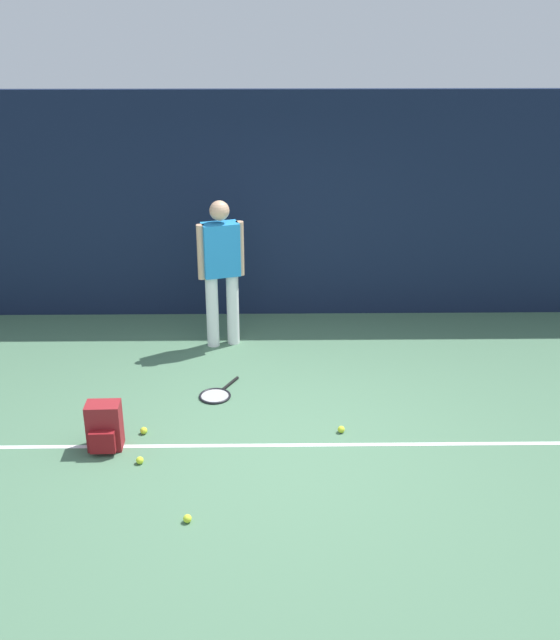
{
  "coord_description": "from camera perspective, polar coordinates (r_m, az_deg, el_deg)",
  "views": [
    {
      "loc": [
        -0.08,
        -5.9,
        3.69
      ],
      "look_at": [
        0.0,
        0.4,
        1.0
      ],
      "focal_mm": 42.14,
      "sensor_mm": 36.0,
      "label": 1
    }
  ],
  "objects": [
    {
      "name": "tennis_ball_by_fence",
      "position": [
        6.69,
        -10.6,
        -10.43
      ],
      "size": [
        0.07,
        0.07,
        0.07
      ],
      "primitive_type": "sphere",
      "color": "#CCE033",
      "rests_on": "ground"
    },
    {
      "name": "tennis_ball_far_left",
      "position": [
        7.03,
        4.67,
        -8.27
      ],
      "size": [
        0.07,
        0.07,
        0.07
      ],
      "primitive_type": "sphere",
      "color": "#CCE033",
      "rests_on": "ground"
    },
    {
      "name": "ground_plane",
      "position": [
        6.96,
        0.04,
        -8.91
      ],
      "size": [
        12.0,
        12.0,
        0.0
      ],
      "primitive_type": "plane",
      "color": "#4C7556"
    },
    {
      "name": "tennis_ball_mid_court",
      "position": [
        5.98,
        -7.05,
        -14.74
      ],
      "size": [
        0.07,
        0.07,
        0.07
      ],
      "primitive_type": "sphere",
      "color": "#CCE033",
      "rests_on": "ground"
    },
    {
      "name": "tennis_player",
      "position": [
        8.41,
        -4.49,
        4.18
      ],
      "size": [
        0.51,
        0.32,
        1.7
      ],
      "rotation": [
        0.0,
        0.0,
        -2.86
      ],
      "color": "white",
      "rests_on": "ground"
    },
    {
      "name": "tennis_ball_near_player",
      "position": [
        7.11,
        -10.3,
        -8.26
      ],
      "size": [
        0.07,
        0.07,
        0.07
      ],
      "primitive_type": "sphere",
      "color": "#CCE033",
      "rests_on": "ground"
    },
    {
      "name": "tennis_racket",
      "position": [
        7.66,
        -4.85,
        -5.67
      ],
      "size": [
        0.45,
        0.62,
        0.03
      ],
      "rotation": [
        0.0,
        0.0,
        4.22
      ],
      "color": "black",
      "rests_on": "ground"
    },
    {
      "name": "court_line",
      "position": [
        6.84,
        0.06,
        -9.48
      ],
      "size": [
        9.0,
        0.05,
        0.0
      ],
      "primitive_type": "cube",
      "color": "white",
      "rests_on": "ground"
    },
    {
      "name": "back_fence",
      "position": [
        9.19,
        -0.22,
        8.57
      ],
      "size": [
        10.0,
        0.1,
        2.76
      ],
      "primitive_type": "cube",
      "color": "#141E38",
      "rests_on": "ground"
    },
    {
      "name": "backpack",
      "position": [
        6.88,
        -13.2,
        -7.95
      ],
      "size": [
        0.3,
        0.29,
        0.44
      ],
      "rotation": [
        0.0,
        0.0,
        0.02
      ],
      "color": "maroon",
      "rests_on": "ground"
    }
  ]
}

